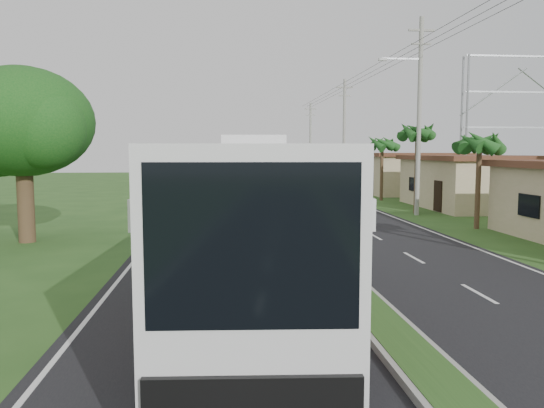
{
  "coord_description": "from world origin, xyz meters",
  "views": [
    {
      "loc": [
        -3.53,
        -13.7,
        3.92
      ],
      "look_at": [
        -1.51,
        7.67,
        1.8
      ],
      "focal_mm": 35.0,
      "sensor_mm": 36.0,
      "label": 1
    }
  ],
  "objects": [
    {
      "name": "lane_edge_left",
      "position": [
        -6.7,
        20.0,
        0.0
      ],
      "size": [
        0.12,
        160.0,
        0.01
      ],
      "primitive_type": "cube",
      "color": "silver",
      "rests_on": "ground"
    },
    {
      "name": "coach_bus_far",
      "position": [
        -5.2,
        53.26,
        2.02
      ],
      "size": [
        3.24,
        12.36,
        3.57
      ],
      "rotation": [
        0.0,
        0.0,
        0.05
      ],
      "color": "white",
      "rests_on": "ground"
    },
    {
      "name": "shop_mid",
      "position": [
        14.0,
        22.0,
        1.86
      ],
      "size": [
        7.6,
        10.6,
        3.67
      ],
      "color": "tan",
      "rests_on": "ground"
    },
    {
      "name": "motorcyclist",
      "position": [
        0.26,
        12.04,
        0.86
      ],
      "size": [
        1.91,
        0.86,
        2.38
      ],
      "rotation": [
        0.0,
        0.0,
        -0.19
      ],
      "color": "black",
      "rests_on": "ground"
    },
    {
      "name": "road_asphalt",
      "position": [
        0.0,
        20.0,
        0.01
      ],
      "size": [
        14.0,
        160.0,
        0.02
      ],
      "primitive_type": "cube",
      "color": "black",
      "rests_on": "ground"
    },
    {
      "name": "ground",
      "position": [
        0.0,
        0.0,
        0.0
      ],
      "size": [
        180.0,
        180.0,
        0.0
      ],
      "primitive_type": "plane",
      "color": "#284C1C",
      "rests_on": "ground"
    },
    {
      "name": "utility_pole_b",
      "position": [
        8.47,
        18.0,
        6.26
      ],
      "size": [
        3.2,
        0.28,
        12.0
      ],
      "color": "gray",
      "rests_on": "ground"
    },
    {
      "name": "shade_tree",
      "position": [
        -12.11,
        10.02,
        5.03
      ],
      "size": [
        6.3,
        6.0,
        7.54
      ],
      "color": "#473321",
      "rests_on": "ground"
    },
    {
      "name": "utility_pole_d",
      "position": [
        8.5,
        58.0,
        5.42
      ],
      "size": [
        1.6,
        0.28,
        10.5
      ],
      "color": "gray",
      "rests_on": "ground"
    },
    {
      "name": "median_strip",
      "position": [
        0.0,
        20.0,
        0.1
      ],
      "size": [
        1.2,
        160.0,
        0.18
      ],
      "color": "gray",
      "rests_on": "ground"
    },
    {
      "name": "palm_verge_c",
      "position": [
        8.8,
        19.0,
        5.12
      ],
      "size": [
        2.4,
        2.4,
        5.85
      ],
      "color": "#473321",
      "rests_on": "ground"
    },
    {
      "name": "billboard_lattice",
      "position": [
        22.0,
        30.0,
        6.82
      ],
      "size": [
        10.18,
        1.18,
        12.07
      ],
      "color": "gray",
      "rests_on": "ground"
    },
    {
      "name": "palm_verge_b",
      "position": [
        9.4,
        12.0,
        4.36
      ],
      "size": [
        2.4,
        2.4,
        5.05
      ],
      "color": "#473321",
      "rests_on": "ground"
    },
    {
      "name": "palm_verge_d",
      "position": [
        9.3,
        28.0,
        4.55
      ],
      "size": [
        2.4,
        2.4,
        5.25
      ],
      "color": "#473321",
      "rests_on": "ground"
    },
    {
      "name": "utility_pole_c",
      "position": [
        8.5,
        38.0,
        5.67
      ],
      "size": [
        1.6,
        0.28,
        11.0
      ],
      "color": "gray",
      "rests_on": "ground"
    },
    {
      "name": "coach_bus_main",
      "position": [
        -2.76,
        -0.93,
        2.38
      ],
      "size": [
        3.63,
        13.52,
        4.32
      ],
      "rotation": [
        0.0,
        0.0,
        -0.06
      ],
      "color": "white",
      "rests_on": "ground"
    },
    {
      "name": "shop_far",
      "position": [
        14.0,
        36.0,
        1.93
      ],
      "size": [
        8.6,
        11.6,
        3.82
      ],
      "color": "tan",
      "rests_on": "ground"
    },
    {
      "name": "lane_edge_right",
      "position": [
        6.7,
        20.0,
        0.0
      ],
      "size": [
        0.12,
        160.0,
        0.01
      ],
      "primitive_type": "cube",
      "color": "silver",
      "rests_on": "ground"
    }
  ]
}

